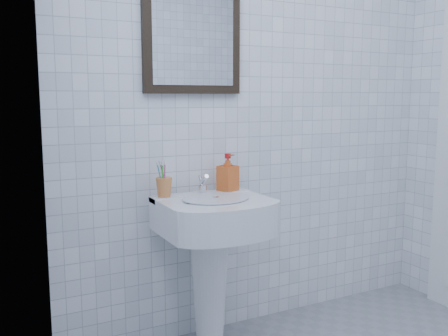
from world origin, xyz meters
TOP-DOWN VIEW (x-y plane):
  - wall_back at (0.00, 1.20)m, footprint 2.20×0.02m
  - wall_left at (-1.10, 0.00)m, footprint 0.02×2.40m
  - washbasin at (-0.40, 0.98)m, footprint 0.50×0.37m
  - faucet at (-0.40, 1.07)m, footprint 0.04×0.09m
  - toothbrush_cup at (-0.59, 1.09)m, footprint 0.08×0.08m
  - soap_dispenser at (-0.25, 1.09)m, footprint 0.11×0.11m
  - wall_mirror at (-0.40, 1.18)m, footprint 0.50×0.04m

SIDE VIEW (x-z plane):
  - washbasin at x=-0.40m, z-range 0.13..0.90m
  - faucet at x=-0.40m, z-range 0.75..0.85m
  - toothbrush_cup at x=-0.59m, z-range 0.76..0.85m
  - soap_dispenser at x=-0.25m, z-range 0.76..0.95m
  - wall_back at x=0.00m, z-range 0.00..2.50m
  - wall_left at x=-1.10m, z-range 0.00..2.50m
  - wall_mirror at x=-0.40m, z-range 1.24..1.86m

